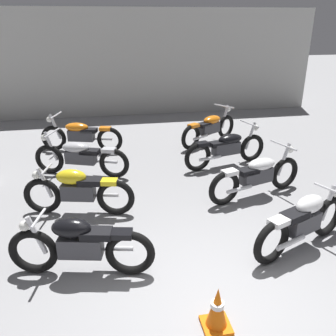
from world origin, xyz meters
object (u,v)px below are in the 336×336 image
motorcycle_left_row_3 (81,135)px  motorcycle_right_row_1 (257,175)px  motorcycle_left_row_2 (80,156)px  motorcycle_right_row_2 (227,148)px  motorcycle_left_row_0 (80,244)px  traffic_cone (217,309)px  motorcycle_right_row_3 (210,127)px  motorcycle_left_row_1 (78,190)px  motorcycle_right_row_0 (303,221)px

motorcycle_left_row_3 → motorcycle_right_row_1: 4.74m
motorcycle_right_row_1 → motorcycle_left_row_2: bearing=153.5°
motorcycle_left_row_3 → motorcycle_right_row_2: size_ratio=0.99×
motorcycle_left_row_0 → traffic_cone: motorcycle_left_row_0 is taller
motorcycle_left_row_3 → motorcycle_left_row_0: bearing=-88.3°
traffic_cone → motorcycle_right_row_1: bearing=59.2°
motorcycle_left_row_2 → traffic_cone: bearing=-71.0°
motorcycle_left_row_3 → motorcycle_right_row_3: same height
motorcycle_left_row_0 → motorcycle_left_row_3: 5.03m
motorcycle_left_row_1 → motorcycle_right_row_2: bearing=26.7°
motorcycle_left_row_2 → motorcycle_right_row_0: bearing=-45.9°
motorcycle_left_row_2 → motorcycle_left_row_0: bearing=-88.3°
motorcycle_right_row_1 → motorcycle_right_row_0: bearing=-91.6°
motorcycle_left_row_1 → traffic_cone: size_ratio=3.59×
motorcycle_left_row_0 → traffic_cone: 1.95m
motorcycle_left_row_1 → motorcycle_left_row_3: size_ratio=0.92×
motorcycle_right_row_1 → motorcycle_right_row_3: size_ratio=1.12×
motorcycle_right_row_1 → motorcycle_left_row_0: bearing=-152.1°
motorcycle_right_row_0 → motorcycle_right_row_2: size_ratio=0.87×
motorcycle_left_row_3 → motorcycle_right_row_2: (3.37, -1.68, 0.00)m
motorcycle_right_row_1 → motorcycle_right_row_3: 3.31m
motorcycle_right_row_0 → motorcycle_right_row_3: size_ratio=0.99×
motorcycle_left_row_3 → motorcycle_right_row_2: same height
motorcycle_right_row_0 → motorcycle_right_row_1: bearing=88.4°
motorcycle_right_row_0 → motorcycle_left_row_0: bearing=179.6°
motorcycle_left_row_2 → motorcycle_left_row_3: bearing=91.5°
motorcycle_left_row_3 → motorcycle_right_row_0: (3.36, -5.05, 0.01)m
motorcycle_left_row_2 → motorcycle_left_row_3: (-0.04, 1.62, 0.00)m
motorcycle_left_row_2 → motorcycle_right_row_3: size_ratio=1.10×
motorcycle_left_row_2 → motorcycle_right_row_0: 4.77m
motorcycle_left_row_0 → motorcycle_left_row_3: motorcycle_left_row_3 is taller
motorcycle_left_row_3 → motorcycle_right_row_0: 6.07m
motorcycle_left_row_2 → motorcycle_right_row_2: size_ratio=0.97×
motorcycle_left_row_2 → motorcycle_right_row_1: same height
motorcycle_left_row_0 → motorcycle_left_row_3: bearing=91.7°
motorcycle_left_row_0 → motorcycle_left_row_1: 1.68m
motorcycle_left_row_1 → traffic_cone: 3.32m
motorcycle_left_row_0 → motorcycle_right_row_0: 3.22m
motorcycle_left_row_1 → motorcycle_right_row_2: (3.32, 1.67, -0.01)m
motorcycle_left_row_1 → motorcycle_right_row_1: (3.36, 0.06, -0.01)m
motorcycle_right_row_2 → motorcycle_left_row_2: bearing=178.9°
motorcycle_left_row_0 → motorcycle_right_row_2: bearing=46.0°
motorcycle_right_row_3 → traffic_cone: motorcycle_right_row_3 is taller
motorcycle_left_row_1 → traffic_cone: motorcycle_left_row_1 is taller
motorcycle_left_row_0 → motorcycle_right_row_2: motorcycle_right_row_2 is taller
motorcycle_left_row_2 → motorcycle_right_row_1: size_ratio=0.98×
motorcycle_left_row_1 → motorcycle_right_row_0: (3.31, -1.69, 0.00)m
motorcycle_left_row_1 → motorcycle_right_row_3: 4.80m
motorcycle_right_row_0 → motorcycle_right_row_2: (0.01, 3.37, -0.01)m
motorcycle_right_row_1 → motorcycle_right_row_2: 1.62m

